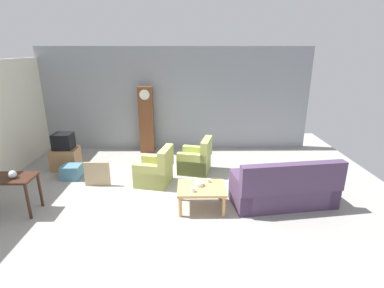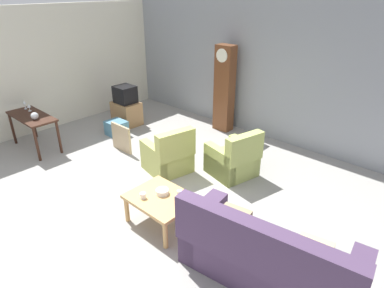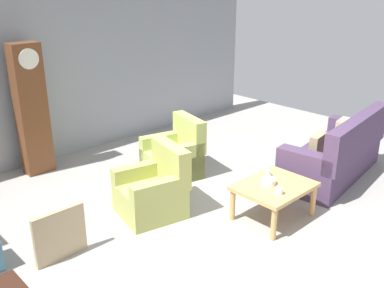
{
  "view_description": "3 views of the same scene",
  "coord_description": "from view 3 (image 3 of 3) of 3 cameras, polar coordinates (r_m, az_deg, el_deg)",
  "views": [
    {
      "loc": [
        0.39,
        -5.56,
        3.1
      ],
      "look_at": [
        0.48,
        0.86,
        1.0
      ],
      "focal_mm": 27.08,
      "sensor_mm": 36.0,
      "label": 1
    },
    {
      "loc": [
        3.7,
        -2.94,
        3.27
      ],
      "look_at": [
        0.35,
        0.69,
        0.88
      ],
      "focal_mm": 30.96,
      "sensor_mm": 36.0,
      "label": 2
    },
    {
      "loc": [
        -3.53,
        -3.19,
        2.9
      ],
      "look_at": [
        0.21,
        0.76,
        0.84
      ],
      "focal_mm": 40.63,
      "sensor_mm": 36.0,
      "label": 3
    }
  ],
  "objects": [
    {
      "name": "ground_plane",
      "position": [
        5.57,
        3.88,
        -10.71
      ],
      "size": [
        10.4,
        10.4,
        0.0
      ],
      "primitive_type": "plane",
      "color": "#999691"
    },
    {
      "name": "garage_door_wall",
      "position": [
        7.76,
        -16.0,
        10.28
      ],
      "size": [
        8.4,
        0.16,
        3.2
      ],
      "primitive_type": "cube",
      "color": "gray",
      "rests_on": "ground_plane"
    },
    {
      "name": "couch_floral",
      "position": [
        7.09,
        18.34,
        -1.46
      ],
      "size": [
        2.2,
        1.15,
        1.04
      ],
      "color": "#4C3856",
      "rests_on": "ground_plane"
    },
    {
      "name": "armchair_olive_near",
      "position": [
        5.73,
        -5.11,
        -6.31
      ],
      "size": [
        0.93,
        0.91,
        0.92
      ],
      "color": "tan",
      "rests_on": "ground_plane"
    },
    {
      "name": "armchair_olive_far",
      "position": [
        6.81,
        -2.34,
        -1.69
      ],
      "size": [
        0.95,
        0.92,
        0.92
      ],
      "color": "#AFBD60",
      "rests_on": "ground_plane"
    },
    {
      "name": "coffee_table_wood",
      "position": [
        5.67,
        10.74,
        -5.87
      ],
      "size": [
        0.96,
        0.76,
        0.47
      ],
      "color": "tan",
      "rests_on": "ground_plane"
    },
    {
      "name": "grandfather_clock",
      "position": [
        7.15,
        -20.32,
        4.23
      ],
      "size": [
        0.44,
        0.3,
        2.05
      ],
      "color": "brown",
      "rests_on": "ground_plane"
    },
    {
      "name": "framed_picture_leaning",
      "position": [
        5.05,
        -16.92,
        -11.36
      ],
      "size": [
        0.6,
        0.05,
        0.59
      ],
      "primitive_type": "cube",
      "color": "tan",
      "rests_on": "ground_plane"
    },
    {
      "name": "cup_white_porcelain",
      "position": [
        5.39,
        11.42,
        -6.05
      ],
      "size": [
        0.09,
        0.09,
        0.08
      ],
      "primitive_type": "cylinder",
      "color": "white",
      "rests_on": "coffee_table_wood"
    },
    {
      "name": "cup_blue_rimmed",
      "position": [
        5.86,
        9.99,
        -3.79
      ],
      "size": [
        0.07,
        0.07,
        0.07
      ],
      "primitive_type": "cylinder",
      "color": "silver",
      "rests_on": "coffee_table_wood"
    },
    {
      "name": "bowl_white_stacked",
      "position": [
        5.62,
        9.99,
        -4.84
      ],
      "size": [
        0.19,
        0.19,
        0.07
      ],
      "primitive_type": "cylinder",
      "color": "white",
      "rests_on": "coffee_table_wood"
    }
  ]
}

